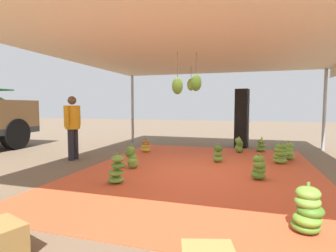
# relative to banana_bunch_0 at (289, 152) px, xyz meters

# --- Properties ---
(ground_plane) EXTENTS (40.00, 40.00, 0.00)m
(ground_plane) POSITION_rel_banana_bunch_0_xyz_m (-1.77, 5.02, -0.22)
(ground_plane) COLOR brown
(tarp_orange) EXTENTS (6.59, 4.97, 0.01)m
(tarp_orange) POSITION_rel_banana_bunch_0_xyz_m (-1.77, 2.02, -0.22)
(tarp_orange) COLOR #D1512D
(tarp_orange) RESTS_ON ground
(tent_canopy) EXTENTS (8.00, 7.00, 2.64)m
(tent_canopy) POSITION_rel_banana_bunch_0_xyz_m (-1.76, 1.95, 2.33)
(tent_canopy) COLOR #9EA0A5
(tent_canopy) RESTS_ON ground
(banana_bunch_0) EXTENTS (0.37, 0.36, 0.49)m
(banana_bunch_0) POSITION_rel_banana_bunch_0_xyz_m (0.00, 0.00, 0.00)
(banana_bunch_0) COLOR #75A83D
(banana_bunch_0) RESTS_ON tarp_orange
(banana_bunch_1) EXTENTS (0.41, 0.42, 0.57)m
(banana_bunch_1) POSITION_rel_banana_bunch_0_xyz_m (-3.14, 3.31, 0.02)
(banana_bunch_1) COLOR #6B9E38
(banana_bunch_1) RESTS_ON tarp_orange
(banana_bunch_2) EXTENTS (0.35, 0.34, 0.53)m
(banana_bunch_2) POSITION_rel_banana_bunch_0_xyz_m (-2.00, 3.53, 0.02)
(banana_bunch_2) COLOR #6B9E38
(banana_bunch_2) RESTS_ON tarp_orange
(banana_bunch_3) EXTENTS (0.30, 0.31, 0.49)m
(banana_bunch_3) POSITION_rel_banana_bunch_0_xyz_m (0.71, 1.27, 0.00)
(banana_bunch_3) COLOR #518428
(banana_bunch_3) RESTS_ON tarp_orange
(banana_bunch_4) EXTENTS (0.41, 0.39, 0.43)m
(banana_bunch_4) POSITION_rel_banana_bunch_0_xyz_m (0.08, 4.01, -0.04)
(banana_bunch_4) COLOR gold
(banana_bunch_4) RESTS_ON tarp_orange
(banana_bunch_5) EXTENTS (0.36, 0.35, 0.47)m
(banana_bunch_5) POSITION_rel_banana_bunch_0_xyz_m (-0.79, 1.74, -0.02)
(banana_bunch_5) COLOR #6B9E38
(banana_bunch_5) RESTS_ON tarp_orange
(banana_bunch_6) EXTENTS (0.37, 0.35, 0.44)m
(banana_bunch_6) POSITION_rel_banana_bunch_0_xyz_m (1.15, 0.64, -0.04)
(banana_bunch_6) COLOR #60932D
(banana_bunch_6) RESTS_ON tarp_orange
(banana_bunch_7) EXTENTS (0.45, 0.44, 0.57)m
(banana_bunch_7) POSITION_rel_banana_bunch_0_xyz_m (-4.25, 0.40, 0.03)
(banana_bunch_7) COLOR #518428
(banana_bunch_7) RESTS_ON tarp_orange
(banana_bunch_8) EXTENTS (0.40, 0.38, 0.50)m
(banana_bunch_8) POSITION_rel_banana_bunch_0_xyz_m (-2.13, 0.83, 0.00)
(banana_bunch_8) COLOR #518428
(banana_bunch_8) RESTS_ON tarp_orange
(banana_bunch_9) EXTENTS (0.47, 0.45, 0.54)m
(banana_bunch_9) POSITION_rel_banana_bunch_0_xyz_m (-0.53, 0.27, 0.02)
(banana_bunch_9) COLOR #75A83D
(banana_bunch_9) RESTS_ON tarp_orange
(worker_0) EXTENTS (0.61, 0.37, 1.66)m
(worker_0) POSITION_rel_banana_bunch_0_xyz_m (-1.53, 5.42, 0.75)
(worker_0) COLOR #26262D
(worker_0) RESTS_ON ground
(speaker_stack) EXTENTS (0.51, 0.49, 1.98)m
(speaker_stack) POSITION_rel_banana_bunch_0_xyz_m (1.92, 1.23, 0.76)
(speaker_stack) COLOR black
(speaker_stack) RESTS_ON ground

